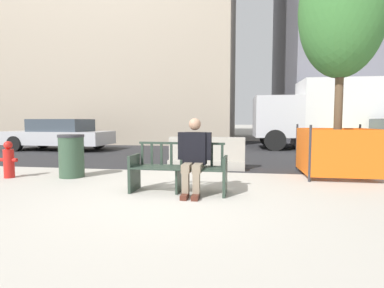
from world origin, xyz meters
TOP-DOWN VIEW (x-y plane):
  - ground_plane at (0.00, 0.00)m, footprint 200.00×200.00m
  - street_asphalt at (0.00, 8.70)m, footprint 120.00×12.00m
  - street_bench at (0.08, 0.49)m, footprint 1.70×0.56m
  - seated_person at (0.37, 0.43)m, footprint 0.58×0.73m
  - jersey_barrier_centre at (0.28, 3.23)m, footprint 2.00×0.69m
  - street_tree at (3.33, 2.58)m, footprint 1.84×1.84m
  - construction_fence at (3.33, 2.58)m, footprint 1.54×1.54m
  - car_sedan_mid at (-6.66, 7.28)m, footprint 4.58×2.06m
  - delivery_truck at (5.38, 9.51)m, footprint 6.86×2.50m
  - trash_bin at (-2.60, 1.54)m, footprint 0.57×0.57m
  - fire_hydrant at (-3.94, 1.23)m, footprint 0.40×0.22m

SIDE VIEW (x-z plane):
  - ground_plane at x=0.00m, z-range 0.00..0.00m
  - street_asphalt at x=0.00m, z-range 0.00..0.01m
  - jersey_barrier_centre at x=0.28m, z-range -0.08..0.76m
  - fire_hydrant at x=-3.94m, z-range -0.02..0.80m
  - street_bench at x=0.08m, z-range -0.04..0.84m
  - trash_bin at x=-2.60m, z-range 0.00..0.97m
  - construction_fence at x=3.33m, z-range 0.00..1.19m
  - car_sedan_mid at x=-6.66m, z-range 0.01..1.35m
  - seated_person at x=0.37m, z-range 0.03..1.35m
  - delivery_truck at x=5.38m, z-range 0.16..3.21m
  - street_tree at x=3.33m, z-range 1.09..6.29m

